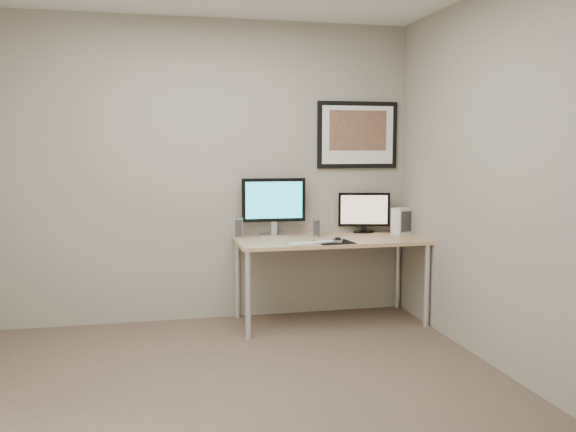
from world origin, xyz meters
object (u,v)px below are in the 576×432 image
Objects in this scene: monitor_large at (274,204)px; speaker_right at (317,228)px; framed_art at (357,135)px; speaker_left at (239,228)px; desk at (330,246)px; keyboard at (313,243)px; fan_unit at (401,221)px; monitor_tv at (364,211)px.

monitor_large is 0.43m from speaker_right.
speaker_left is at bearing -173.69° from framed_art.
speaker_right is at bearing -15.69° from monitor_large.
desk is 3.73× the size of keyboard.
monitor_large is at bearing 151.26° from fan_unit.
monitor_tv is at bearing 18.30° from speaker_left.
speaker_left is (-1.16, -0.08, -0.11)m from monitor_tv.
keyboard is 1.83× the size of fan_unit.
monitor_tv is at bearing 28.18° from speaker_right.
keyboard is at bearing -25.14° from speaker_left.
speaker_right is at bearing -149.82° from monitor_tv.
fan_unit is (0.31, -0.14, -0.08)m from monitor_tv.
monitor_tv reaches higher than keyboard.
framed_art is at bearing 43.46° from desk.
framed_art is 1.75× the size of keyboard.
speaker_right is at bearing 157.12° from fan_unit.
monitor_tv reaches higher than speaker_left.
speaker_right is (0.67, -0.07, -0.01)m from speaker_left.
speaker_left is (-0.76, 0.21, 0.15)m from desk.
desk is 9.17× the size of speaker_left.
framed_art is 0.94m from speaker_right.
fan_unit reaches higher than speaker_right.
framed_art is 1.00m from monitor_large.
framed_art is 1.62× the size of monitor_tv.
monitor_large is at bearing 173.72° from speaker_right.
fan_unit is at bearing 5.31° from keyboard.
desk is 0.75m from fan_unit.
fan_unit is at bearing 12.16° from speaker_left.
fan_unit is at bearing 12.01° from speaker_right.
keyboard is 1.01m from fan_unit.
monitor_large is 1.21× the size of monitor_tv.
speaker_left is at bearing -175.09° from speaker_right.
speaker_right is (0.36, -0.11, -0.20)m from monitor_large.
speaker_left is (-0.31, -0.04, -0.20)m from monitor_large.
speaker_left is 1.47m from fan_unit.
keyboard is at bearing -126.79° from monitor_tv.
framed_art is 1.34× the size of monitor_large.
desk is 3.46× the size of monitor_tv.
monitor_tv is 1.17m from speaker_left.
fan_unit is at bearing 11.62° from desk.
keyboard is at bearing -98.63° from speaker_right.
monitor_large is (-0.79, -0.08, -0.61)m from framed_art.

